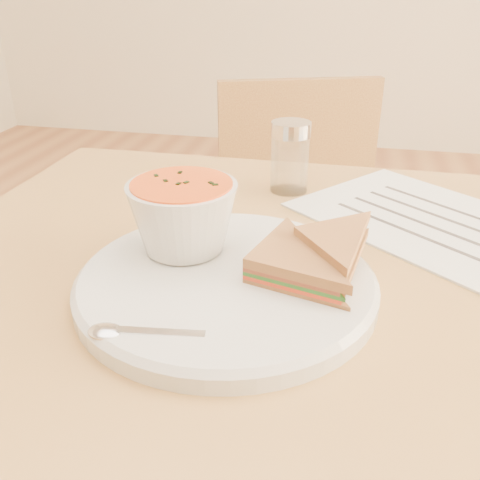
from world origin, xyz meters
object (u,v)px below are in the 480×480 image
(plate, at_px, (226,284))
(condiment_shaker, at_px, (290,157))
(soup_bowl, at_px, (183,220))
(chair_far, at_px, (309,281))

(plate, bearing_deg, condiment_shaker, 85.29)
(plate, bearing_deg, soup_bowl, 144.22)
(condiment_shaker, bearing_deg, chair_far, 86.04)
(soup_bowl, bearing_deg, condiment_shaker, 72.26)
(chair_far, distance_m, condiment_shaker, 0.49)
(condiment_shaker, bearing_deg, plate, -94.71)
(chair_far, height_order, condiment_shaker, condiment_shaker)
(plate, height_order, soup_bowl, soup_bowl)
(plate, relative_size, condiment_shaker, 2.96)
(chair_far, relative_size, plate, 2.72)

